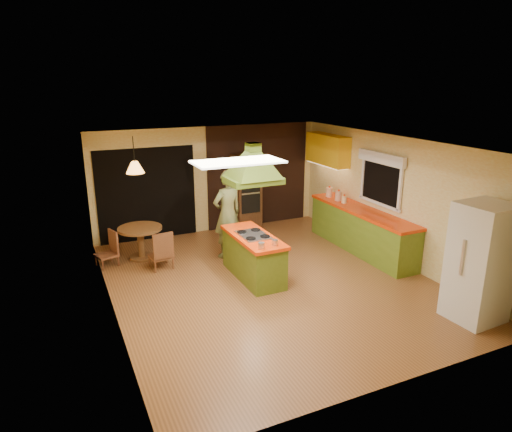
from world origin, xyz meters
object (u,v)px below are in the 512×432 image
man (227,214)px  wall_oven (246,193)px  refrigerator (480,263)px  dining_table (140,237)px  canister_large (329,192)px  kitchen_island (253,256)px

man → wall_oven: 1.80m
refrigerator → dining_table: refrigerator is taller
refrigerator → dining_table: size_ratio=2.07×
wall_oven → canister_large: (1.61, -1.15, 0.11)m
kitchen_island → wall_oven: bearing=68.9°
refrigerator → canister_large: size_ratio=8.51×
kitchen_island → wall_oven: wall_oven is taller
refrigerator → canister_large: refrigerator is taller
man → refrigerator: (2.52, -3.95, 0.01)m
dining_table → canister_large: 4.36m
kitchen_island → canister_large: size_ratio=7.60×
man → wall_oven: size_ratio=0.99×
wall_oven → dining_table: (-2.70, -0.84, -0.45)m
kitchen_island → refrigerator: bearing=-48.9°
wall_oven → refrigerator: bearing=-76.9°
refrigerator → canister_large: (0.12, 4.27, 0.11)m
kitchen_island → refrigerator: refrigerator is taller
refrigerator → dining_table: (-4.18, 4.58, -0.45)m
wall_oven → canister_large: 1.98m
refrigerator → canister_large: 4.27m
wall_oven → canister_large: bearing=-37.9°
canister_large → kitchen_island: bearing=-150.2°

